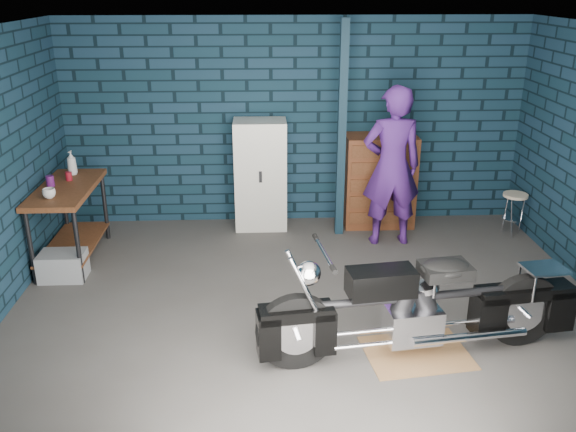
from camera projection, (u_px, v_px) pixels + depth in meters
name	position (u px, v px, depth m)	size (l,w,h in m)	color
ground	(308.00, 308.00, 6.16)	(6.00, 6.00, 0.00)	#464442
room_walls	(306.00, 110.00, 5.99)	(6.02, 5.01, 2.71)	#102937
support_post	(342.00, 132.00, 7.52)	(0.10, 0.10, 2.70)	#112836
workbench	(71.00, 224.00, 7.08)	(0.60, 1.40, 0.91)	brown
drip_mat	(417.00, 353.00, 5.41)	(0.90, 0.68, 0.01)	brown
motorcycle	(421.00, 300.00, 5.22)	(2.43, 0.66, 1.07)	black
person	(392.00, 167.00, 7.38)	(0.72, 0.47, 1.98)	#4B1F77
storage_bin	(63.00, 266.00, 6.73)	(0.49, 0.35, 0.30)	gray
locker	(261.00, 175.00, 7.96)	(0.67, 0.48, 1.44)	silver
tool_chest	(379.00, 181.00, 8.07)	(0.92, 0.51, 1.23)	brown
shop_stool	(513.00, 214.00, 7.84)	(0.31, 0.31, 0.56)	beige
cup_a	(49.00, 193.00, 6.53)	(0.14, 0.14, 0.11)	beige
mug_purple	(50.00, 181.00, 6.90)	(0.09, 0.09, 0.12)	#5B1964
mug_red	(69.00, 176.00, 7.11)	(0.07, 0.07, 0.10)	maroon
bottle	(72.00, 163.00, 7.30)	(0.11, 0.11, 0.29)	gray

